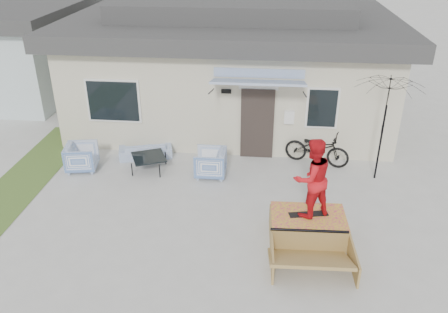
# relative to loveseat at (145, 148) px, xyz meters

# --- Properties ---
(ground) EXTENTS (90.00, 90.00, 0.00)m
(ground) POSITION_rel_loveseat_xyz_m (2.26, -4.12, -0.30)
(ground) COLOR #B1B1AC
(ground) RESTS_ON ground
(grass_strip) EXTENTS (1.40, 8.00, 0.01)m
(grass_strip) POSITION_rel_loveseat_xyz_m (-2.94, -2.12, -0.30)
(grass_strip) COLOR #415F27
(grass_strip) RESTS_ON ground
(house) EXTENTS (10.80, 8.49, 4.10)m
(house) POSITION_rel_loveseat_xyz_m (2.26, 3.87, 1.64)
(house) COLOR beige
(house) RESTS_ON ground
(loveseat) EXTENTS (1.61, 0.84, 0.60)m
(loveseat) POSITION_rel_loveseat_xyz_m (0.00, 0.00, 0.00)
(loveseat) COLOR #496FB5
(loveseat) RESTS_ON ground
(armchair_left) EXTENTS (0.89, 0.93, 0.84)m
(armchair_left) POSITION_rel_loveseat_xyz_m (-1.57, -0.93, 0.12)
(armchair_left) COLOR #496FB5
(armchair_left) RESTS_ON ground
(armchair_right) EXTENTS (0.77, 0.82, 0.84)m
(armchair_right) POSITION_rel_loveseat_xyz_m (2.05, -0.93, 0.12)
(armchair_right) COLOR #496FB5
(armchair_right) RESTS_ON ground
(coffee_table) EXTENTS (1.14, 1.14, 0.43)m
(coffee_table) POSITION_rel_loveseat_xyz_m (0.30, -0.79, -0.09)
(coffee_table) COLOR black
(coffee_table) RESTS_ON ground
(bicycle) EXTENTS (1.96, 1.18, 1.18)m
(bicycle) POSITION_rel_loveseat_xyz_m (4.99, 0.06, 0.29)
(bicycle) COLOR black
(bicycle) RESTS_ON ground
(patio_umbrella) EXTENTS (1.93, 1.82, 2.20)m
(patio_umbrella) POSITION_rel_loveseat_xyz_m (6.53, -0.64, 1.45)
(patio_umbrella) COLOR black
(patio_umbrella) RESTS_ON ground
(skate_ramp) EXTENTS (1.68, 2.19, 0.54)m
(skate_ramp) POSITION_rel_loveseat_xyz_m (4.52, -3.49, -0.03)
(skate_ramp) COLOR olive
(skate_ramp) RESTS_ON ground
(skateboard) EXTENTS (0.88, 0.38, 0.05)m
(skateboard) POSITION_rel_loveseat_xyz_m (4.52, -3.44, 0.26)
(skateboard) COLOR black
(skateboard) RESTS_ON skate_ramp
(skater) EXTENTS (1.09, 1.01, 1.78)m
(skater) POSITION_rel_loveseat_xyz_m (4.52, -3.44, 1.18)
(skater) COLOR red
(skater) RESTS_ON skateboard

